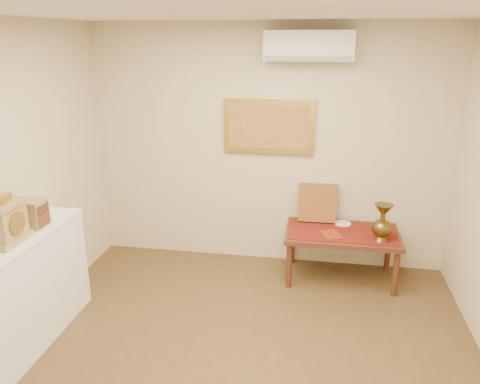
% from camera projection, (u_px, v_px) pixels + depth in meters
% --- Properties ---
extents(ceiling, '(4.50, 4.50, 0.00)m').
position_uv_depth(ceiling, '(230.00, 7.00, 2.71)').
color(ceiling, white).
rests_on(ceiling, ground).
extents(wall_back, '(4.00, 0.02, 2.70)m').
position_uv_depth(wall_back, '(269.00, 148.00, 5.24)').
color(wall_back, beige).
rests_on(wall_back, ground).
extents(table_cloth, '(1.14, 0.59, 0.01)m').
position_uv_depth(table_cloth, '(342.00, 232.00, 5.01)').
color(table_cloth, maroon).
rests_on(table_cloth, low_table).
extents(brass_urn_tall, '(0.21, 0.21, 0.47)m').
position_uv_depth(brass_urn_tall, '(383.00, 219.00, 4.71)').
color(brass_urn_tall, brown).
rests_on(brass_urn_tall, table_cloth).
extents(plate, '(0.18, 0.18, 0.01)m').
position_uv_depth(plate, '(343.00, 224.00, 5.19)').
color(plate, silver).
rests_on(plate, table_cloth).
extents(menu, '(0.26, 0.30, 0.01)m').
position_uv_depth(menu, '(331.00, 235.00, 4.90)').
color(menu, maroon).
rests_on(menu, table_cloth).
extents(cushion, '(0.43, 0.19, 0.44)m').
position_uv_depth(cushion, '(318.00, 203.00, 5.23)').
color(cushion, maroon).
rests_on(cushion, table_cloth).
extents(display_ledge, '(0.37, 2.02, 0.98)m').
position_uv_depth(display_ledge, '(5.00, 309.00, 3.69)').
color(display_ledge, white).
rests_on(display_ledge, floor).
extents(mantel_clock, '(0.17, 0.36, 0.41)m').
position_uv_depth(mantel_clock, '(9.00, 223.00, 3.65)').
color(mantel_clock, '#9E8351').
rests_on(mantel_clock, display_ledge).
extents(wooden_chest, '(0.16, 0.21, 0.24)m').
position_uv_depth(wooden_chest, '(35.00, 213.00, 3.99)').
color(wooden_chest, '#9E8351').
rests_on(wooden_chest, display_ledge).
extents(low_table, '(1.20, 0.70, 0.55)m').
position_uv_depth(low_table, '(342.00, 237.00, 5.03)').
color(low_table, '#552719').
rests_on(low_table, floor).
extents(painting, '(1.00, 0.06, 0.60)m').
position_uv_depth(painting, '(269.00, 127.00, 5.13)').
color(painting, gold).
rests_on(painting, wall_back).
extents(ac_unit, '(0.90, 0.25, 0.30)m').
position_uv_depth(ac_unit, '(309.00, 46.00, 4.70)').
color(ac_unit, white).
rests_on(ac_unit, wall_back).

